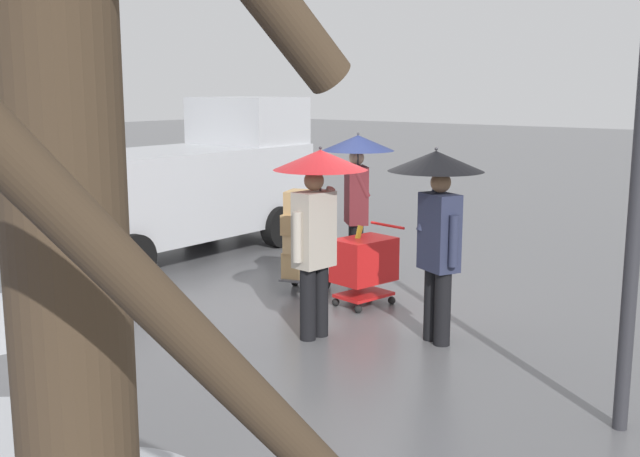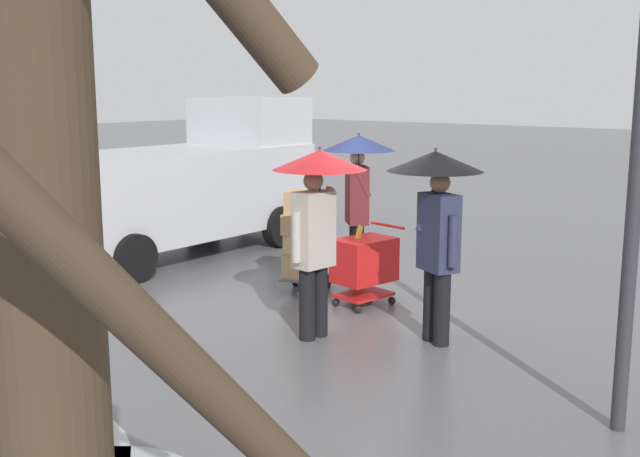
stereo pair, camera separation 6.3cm
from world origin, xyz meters
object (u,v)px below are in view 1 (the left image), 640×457
(pedestrian_black_side, at_px, (357,172))
(cargo_van_parked_right, at_px, (182,184))
(hand_dolly_boxes, at_px, (303,237))
(pedestrian_white_side, at_px, (437,200))
(shopping_cart_vendor, at_px, (364,262))
(pedestrian_pink_side, at_px, (318,198))

(pedestrian_black_side, bearing_deg, cargo_van_parked_right, 5.33)
(cargo_van_parked_right, relative_size, hand_dolly_boxes, 3.81)
(pedestrian_black_side, xyz_separation_m, pedestrian_white_side, (-2.30, 1.74, 0.00))
(shopping_cart_vendor, distance_m, pedestrian_black_side, 1.71)
(shopping_cart_vendor, bearing_deg, hand_dolly_boxes, -0.63)
(cargo_van_parked_right, xyz_separation_m, shopping_cart_vendor, (-4.27, 0.74, -0.61))
(pedestrian_pink_side, bearing_deg, pedestrian_white_side, -148.38)
(cargo_van_parked_right, height_order, pedestrian_pink_side, cargo_van_parked_right)
(hand_dolly_boxes, height_order, pedestrian_white_side, pedestrian_white_side)
(pedestrian_pink_side, bearing_deg, shopping_cart_vendor, -76.85)
(pedestrian_pink_side, relative_size, pedestrian_black_side, 1.00)
(shopping_cart_vendor, height_order, hand_dolly_boxes, hand_dolly_boxes)
(pedestrian_pink_side, height_order, pedestrian_black_side, same)
(pedestrian_white_side, bearing_deg, cargo_van_parked_right, -14.05)
(pedestrian_white_side, bearing_deg, shopping_cart_vendor, -25.62)
(pedestrian_black_side, height_order, pedestrian_white_side, same)
(cargo_van_parked_right, distance_m, shopping_cart_vendor, 4.37)
(cargo_van_parked_right, xyz_separation_m, hand_dolly_boxes, (-3.25, 0.73, -0.41))
(cargo_van_parked_right, bearing_deg, pedestrian_white_side, 165.95)
(shopping_cart_vendor, bearing_deg, pedestrian_pink_side, 103.15)
(hand_dolly_boxes, bearing_deg, pedestrian_pink_side, 134.26)
(pedestrian_white_side, bearing_deg, hand_dolly_boxes, -15.85)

